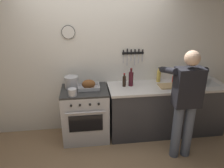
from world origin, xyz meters
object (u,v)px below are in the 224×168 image
Objects in this scene: stove at (86,114)px; bottle_hot_sauce at (173,79)px; bottle_cooking_oil at (159,76)px; person_cook at (186,99)px; bottle_soy_sauce at (124,81)px; bottle_wine_red at (131,79)px; cutting_board at (170,86)px; roasting_pan at (89,85)px; saucepan at (72,92)px; stock_pot at (72,82)px; bottle_vinegar at (180,78)px.

bottle_hot_sauce reaches higher than stove.
person_cook is at bearing -82.68° from bottle_cooking_oil.
bottle_soy_sauce is (0.67, 0.06, 0.54)m from stove.
bottle_wine_red reaches higher than bottle_hot_sauce.
cutting_board is 2.33× the size of bottle_hot_sauce.
stove is 2.56× the size of roasting_pan.
bottle_wine_red is at bearing 16.59° from saucepan.
bottle_cooking_oil is at bearing 8.41° from roasting_pan.
bottle_hot_sauce reaches higher than cutting_board.
saucepan is 1.01m from bottle_wine_red.
person_cook is 1.52m from roasting_pan.
bottle_wine_red is (-0.64, 0.12, 0.12)m from cutting_board.
stock_pot is 1.53m from bottle_cooking_oil.
stove is 4.02× the size of stock_pot.
saucepan is 1.62m from cutting_board.
roasting_pan reaches higher than cutting_board.
bottle_cooking_oil is (1.52, 0.08, 0.01)m from stock_pot.
stove is at bearing -177.56° from bottle_vinegar.
bottle_cooking_oil is (-0.11, 0.25, 0.10)m from cutting_board.
bottle_cooking_oil is (0.65, 0.14, 0.02)m from bottle_soy_sauce.
saucepan is at bearing -161.89° from bottle_soy_sauce.
bottle_wine_red reaches higher than bottle_vinegar.
cutting_board is at bearing -2.76° from roasting_pan.
roasting_pan is at bearing -175.73° from bottle_hot_sauce.
bottle_vinegar reaches higher than cutting_board.
bottle_vinegar is (1.67, 0.07, 0.54)m from stove.
person_cook is 12.43× the size of saucepan.
roasting_pan is at bearing 177.24° from cutting_board.
stove is at bearing -29.74° from stock_pot.
roasting_pan is at bearing -171.59° from bottle_cooking_oil.
bottle_wine_red is (0.79, 0.07, 0.58)m from stove.
cutting_board is at bearing -8.44° from bottle_soy_sauce.
bottle_vinegar is 0.94× the size of bottle_soy_sauce.
saucepan is 0.37× the size of cutting_board.
stove is 3.95× the size of bottle_soy_sauce.
person_cook is 1.67m from saucepan.
bottle_cooking_oil is (0.53, 0.13, -0.02)m from bottle_wine_red.
cutting_board is at bearing -2.12° from stove.
cutting_board is (0.00, 0.62, -0.04)m from person_cook.
bottle_hot_sauce is (0.14, 0.18, 0.05)m from cutting_board.
bottle_vinegar reaches higher than stock_pot.
bottle_soy_sauce is at bearing -175.07° from bottle_wine_red.
saucepan is 0.59× the size of bottle_soy_sauce.
bottle_cooking_oil reaches higher than stove.
stock_pot is 1.00m from bottle_wine_red.
bottle_soy_sauce is at bearing 171.56° from cutting_board.
saucepan is 1.78m from bottle_hot_sauce.
bottle_soy_sauce is at bearing 18.11° from saucepan.
stock_pot reaches higher than cutting_board.
stock_pot is at bearing 159.44° from roasting_pan.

